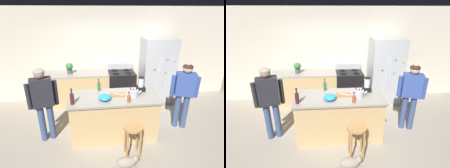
% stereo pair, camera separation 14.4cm
% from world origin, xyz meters
% --- Properties ---
extents(ground_plane, '(14.00, 14.00, 0.00)m').
position_xyz_m(ground_plane, '(0.00, 0.00, 0.00)').
color(ground_plane, '#9E9384').
extents(back_wall, '(8.00, 0.10, 2.70)m').
position_xyz_m(back_wall, '(0.00, 1.95, 1.35)').
color(back_wall, beige).
rests_on(back_wall, ground_plane).
extents(kitchen_island, '(1.83, 0.82, 0.95)m').
position_xyz_m(kitchen_island, '(0.00, 0.00, 0.48)').
color(kitchen_island, tan).
rests_on(kitchen_island, ground_plane).
extents(back_counter_run, '(2.00, 0.64, 0.95)m').
position_xyz_m(back_counter_run, '(-0.80, 1.55, 0.47)').
color(back_counter_run, tan).
rests_on(back_counter_run, ground_plane).
extents(refrigerator, '(0.90, 0.73, 1.90)m').
position_xyz_m(refrigerator, '(1.46, 1.50, 0.95)').
color(refrigerator, '#B7BABF').
rests_on(refrigerator, ground_plane).
extents(stove_range, '(0.76, 0.65, 1.13)m').
position_xyz_m(stove_range, '(0.42, 1.52, 0.48)').
color(stove_range, black).
rests_on(stove_range, ground_plane).
extents(person_by_island_left, '(0.59, 0.33, 1.59)m').
position_xyz_m(person_by_island_left, '(-1.41, 0.02, 0.96)').
color(person_by_island_left, '#384C7A').
rests_on(person_by_island_left, ground_plane).
extents(person_by_sink_right, '(0.59, 0.34, 1.55)m').
position_xyz_m(person_by_sink_right, '(1.59, 0.11, 0.94)').
color(person_by_sink_right, '#384C7A').
rests_on(person_by_sink_right, ground_plane).
extents(bar_stool, '(0.36, 0.36, 0.70)m').
position_xyz_m(bar_stool, '(0.26, -0.70, 0.54)').
color(bar_stool, '#B7844C').
rests_on(bar_stool, ground_plane).
extents(cat, '(0.52, 0.18, 0.26)m').
position_xyz_m(cat, '(0.13, -0.93, 0.11)').
color(cat, gray).
rests_on(cat, ground_plane).
extents(potted_plant, '(0.20, 0.20, 0.30)m').
position_xyz_m(potted_plant, '(-1.04, 1.55, 1.12)').
color(potted_plant, '#4C4C51').
rests_on(potted_plant, back_counter_run).
extents(blender_appliance, '(0.17, 0.17, 0.32)m').
position_xyz_m(blender_appliance, '(0.62, 0.21, 1.08)').
color(blender_appliance, black).
rests_on(blender_appliance, kitchen_island).
extents(bottle_olive_oil, '(0.07, 0.07, 0.28)m').
position_xyz_m(bottle_olive_oil, '(-0.29, 0.32, 1.05)').
color(bottle_olive_oil, '#2D6638').
rests_on(bottle_olive_oil, kitchen_island).
extents(bottle_wine, '(0.08, 0.08, 0.32)m').
position_xyz_m(bottle_wine, '(-0.81, -0.23, 1.06)').
color(bottle_wine, '#471923').
rests_on(bottle_wine, kitchen_island).
extents(bottle_cooking_sauce, '(0.06, 0.06, 0.22)m').
position_xyz_m(bottle_cooking_sauce, '(0.26, -0.28, 1.02)').
color(bottle_cooking_sauce, '#B24C26').
rests_on(bottle_cooking_sauce, kitchen_island).
extents(mixing_bowl, '(0.25, 0.25, 0.11)m').
position_xyz_m(mixing_bowl, '(-0.19, -0.14, 1.00)').
color(mixing_bowl, '#268CD8').
rests_on(mixing_bowl, kitchen_island).
extents(tea_kettle, '(0.28, 0.20, 0.27)m').
position_xyz_m(tea_kettle, '(0.40, -0.04, 1.02)').
color(tea_kettle, '#B7BABF').
rests_on(tea_kettle, kitchen_island).
extents(cutting_board, '(0.30, 0.20, 0.02)m').
position_xyz_m(cutting_board, '(0.09, 0.04, 0.96)').
color(cutting_board, '#9E6B3D').
rests_on(cutting_board, kitchen_island).
extents(chef_knife, '(0.21, 0.12, 0.01)m').
position_xyz_m(chef_knife, '(0.11, 0.04, 0.97)').
color(chef_knife, '#B7BABF').
rests_on(chef_knife, cutting_board).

